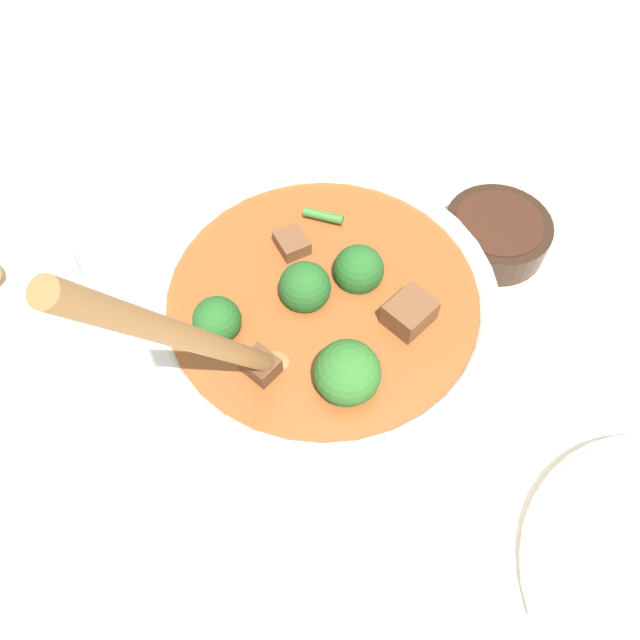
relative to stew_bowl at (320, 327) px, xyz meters
The scene contains 3 objects.
ground_plane 0.06m from the stew_bowl, 76.30° to the left, with size 4.00×4.00×0.00m, color silver.
stew_bowl is the anchor object (origin of this frame).
condiment_bowl 0.21m from the stew_bowl, 39.46° to the left, with size 0.10×0.10×0.03m.
Camera 1 is at (0.00, -0.25, 0.46)m, focal length 35.00 mm.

